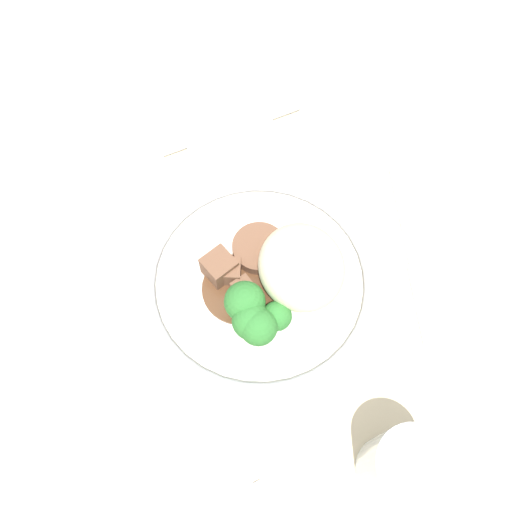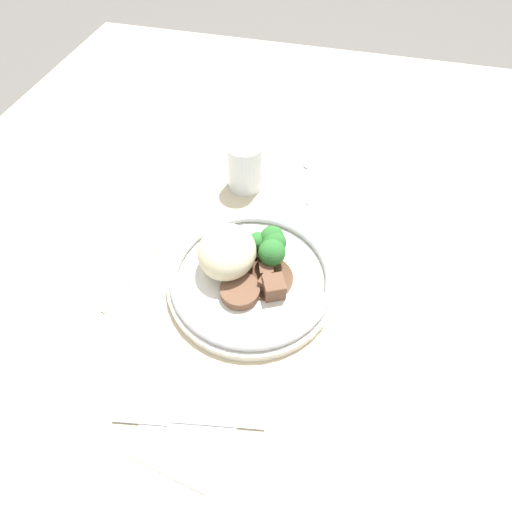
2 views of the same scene
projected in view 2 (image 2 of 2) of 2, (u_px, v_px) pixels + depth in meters
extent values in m
plane|color=#5B5651|center=(234.00, 278.00, 0.69)|extent=(8.00, 8.00, 0.00)
cube|color=beige|center=(233.00, 270.00, 0.67)|extent=(1.57, 1.26, 0.05)
cube|color=silver|center=(192.00, 419.00, 0.50)|extent=(0.15, 0.13, 0.00)
cylinder|color=silver|center=(251.00, 280.00, 0.62)|extent=(0.26, 0.26, 0.02)
torus|color=#B2B2B7|center=(251.00, 275.00, 0.61)|extent=(0.25, 0.25, 0.01)
ellipsoid|color=beige|center=(227.00, 252.00, 0.60)|extent=(0.10, 0.09, 0.07)
cylinder|color=brown|center=(240.00, 291.00, 0.59)|extent=(0.06, 0.06, 0.02)
cylinder|color=#51331E|center=(267.00, 278.00, 0.62)|extent=(0.08, 0.08, 0.00)
cube|color=brown|center=(266.00, 271.00, 0.61)|extent=(0.03, 0.03, 0.02)
cube|color=brown|center=(269.00, 284.00, 0.60)|extent=(0.03, 0.03, 0.02)
cube|color=brown|center=(274.00, 287.00, 0.59)|extent=(0.04, 0.04, 0.03)
cylinder|color=#5B8E47|center=(258.00, 249.00, 0.64)|extent=(0.01, 0.01, 0.01)
sphere|color=#2D702D|center=(258.00, 241.00, 0.63)|extent=(0.03, 0.03, 0.03)
cylinder|color=#5B8E47|center=(274.00, 252.00, 0.64)|extent=(0.01, 0.01, 0.01)
sphere|color=#2D702D|center=(274.00, 243.00, 0.62)|extent=(0.04, 0.04, 0.04)
cylinder|color=#5B8E47|center=(272.00, 247.00, 0.64)|extent=(0.01, 0.01, 0.02)
sphere|color=#2D702D|center=(272.00, 237.00, 0.63)|extent=(0.04, 0.04, 0.04)
cylinder|color=#5B8E47|center=(271.00, 261.00, 0.63)|extent=(0.01, 0.01, 0.02)
sphere|color=#2D702D|center=(272.00, 252.00, 0.61)|extent=(0.04, 0.04, 0.04)
cylinder|color=#F4AD19|center=(245.00, 171.00, 0.74)|extent=(0.06, 0.06, 0.07)
cylinder|color=silver|center=(245.00, 166.00, 0.73)|extent=(0.07, 0.07, 0.09)
cube|color=#ADADB2|center=(218.00, 423.00, 0.50)|extent=(0.03, 0.12, 0.00)
cube|color=#ADADB2|center=(141.00, 417.00, 0.50)|extent=(0.03, 0.07, 0.00)
cube|color=#ADADB2|center=(131.00, 279.00, 0.63)|extent=(0.13, 0.04, 0.00)
cube|color=#ADADB2|center=(171.00, 231.00, 0.70)|extent=(0.10, 0.03, 0.00)
cube|color=#ADADB2|center=(307.00, 187.00, 0.76)|extent=(0.10, 0.02, 0.00)
ellipsoid|color=#ADADB2|center=(306.00, 160.00, 0.81)|extent=(0.05, 0.03, 0.01)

